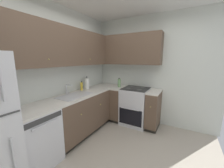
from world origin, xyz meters
TOP-DOWN VIEW (x-y plane):
  - ground_plane at (0.00, 0.00)m, footprint 3.45×2.89m
  - wall_back at (0.00, 1.47)m, footprint 3.55×0.05m
  - wall_right at (1.75, 0.00)m, footprint 0.05×2.99m
  - dishwasher at (-0.59, 1.14)m, footprint 0.60×0.63m
  - lower_cabinets_back at (0.42, 1.15)m, footprint 1.41×0.62m
  - countertop_back at (0.42, 1.14)m, footprint 2.61×0.60m
  - lower_cabinets_right at (1.43, 0.27)m, footprint 0.62×1.14m
  - countertop_right at (1.42, 0.27)m, footprint 0.60×1.14m
  - oven_range at (1.44, 0.28)m, footprint 0.68×0.62m
  - upper_cabinets_back at (0.26, 1.28)m, footprint 2.29×0.34m
  - upper_cabinets_right at (1.56, 0.60)m, footprint 0.32×1.69m
  - sink at (0.26, 1.11)m, footprint 0.68×0.40m
  - faucet at (0.27, 1.32)m, footprint 0.07×0.16m
  - soap_bottle at (0.68, 1.32)m, footprint 0.06×0.06m
  - paper_towel_roll at (0.85, 1.30)m, footprint 0.11×0.11m
  - oil_bottle at (1.42, 0.72)m, footprint 0.07×0.07m

SIDE VIEW (x-z plane):
  - ground_plane at x=0.00m, z-range -0.02..0.00m
  - dishwasher at x=-0.59m, z-range 0.00..0.86m
  - lower_cabinets_back at x=0.42m, z-range 0.00..0.87m
  - lower_cabinets_right at x=1.43m, z-range 0.00..0.87m
  - oven_range at x=1.44m, z-range -0.07..0.98m
  - sink at x=0.26m, z-range 0.81..0.91m
  - countertop_back at x=0.42m, z-range 0.86..0.90m
  - countertop_right at x=1.42m, z-range 0.86..0.90m
  - soap_bottle at x=0.68m, z-range 0.89..1.10m
  - oil_bottle at x=1.42m, z-range 0.89..1.12m
  - faucet at x=0.27m, z-range 0.92..1.13m
  - paper_towel_roll at x=0.85m, z-range 0.87..1.18m
  - wall_back at x=0.00m, z-range 0.00..2.63m
  - wall_right at x=1.75m, z-range 0.00..2.63m
  - upper_cabinets_back at x=0.26m, z-range 1.47..2.19m
  - upper_cabinets_right at x=1.56m, z-range 1.47..2.19m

